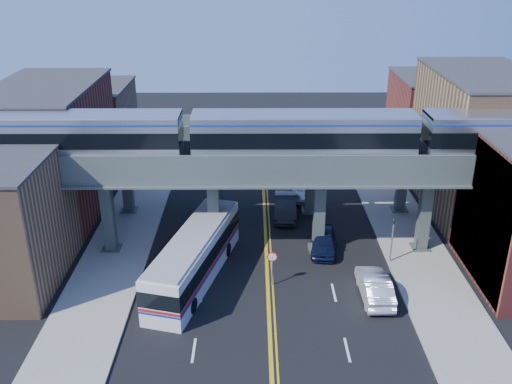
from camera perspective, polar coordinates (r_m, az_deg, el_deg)
ground at (r=37.84m, az=1.29°, el=-11.72°), size 120.00×120.00×0.00m
sidewalk_west at (r=47.50m, az=-13.08°, el=-4.43°), size 5.00×70.00×0.16m
sidewalk_east at (r=47.98m, az=14.87°, el=-4.33°), size 5.00×70.00×0.16m
building_west_b at (r=52.67m, az=-19.74°, el=4.00°), size 8.00×14.00×11.00m
building_west_c at (r=64.92m, az=-16.04°, el=6.59°), size 8.00×10.00×8.00m
building_east_b at (r=53.21m, az=21.28°, el=4.53°), size 8.00×14.00×12.00m
building_east_c at (r=65.35m, az=17.20°, el=7.02°), size 8.00×10.00×9.00m
mural_panel at (r=41.85m, az=21.55°, el=-2.34°), size 0.10×9.50×9.50m
elevated_viaduct_near at (r=41.85m, az=1.08°, el=1.95°), size 52.00×3.60×7.40m
elevated_viaduct_far at (r=48.43m, az=0.90°, el=4.98°), size 52.00×3.60×7.40m
transit_train at (r=41.03m, az=4.76°, el=5.70°), size 49.23×3.09×3.60m
stop_sign at (r=39.41m, az=1.64°, el=-7.12°), size 0.76×0.09×2.63m
traffic_signal at (r=42.98m, az=13.49°, el=-4.24°), size 0.15×0.18×4.10m
transit_bus at (r=40.50m, az=-6.16°, el=-6.48°), size 5.94×12.99×3.27m
car_lane_a at (r=44.47m, az=6.78°, el=-4.89°), size 2.43×4.97×1.63m
car_lane_b at (r=49.74m, az=2.95°, el=-1.45°), size 2.15×5.50×1.78m
car_lane_c at (r=53.84m, az=4.80°, el=0.30°), size 2.62×5.30×1.45m
car_lane_d at (r=56.31m, az=3.54°, el=1.44°), size 2.37×5.31×1.51m
car_parked_curb at (r=39.41m, az=11.79°, el=-9.21°), size 1.85×5.21×1.71m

